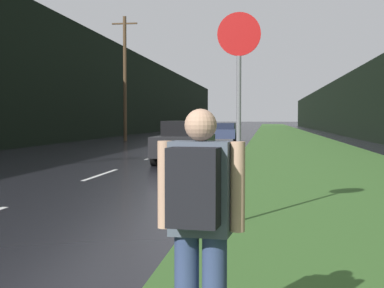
{
  "coord_description": "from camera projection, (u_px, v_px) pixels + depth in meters",
  "views": [
    {
      "loc": [
        4.52,
        0.66,
        1.55
      ],
      "look_at": [
        2.4,
        15.97,
        0.82
      ],
      "focal_mm": 50.0,
      "sensor_mm": 36.0,
      "label": 1
    }
  ],
  "objects": [
    {
      "name": "grass_verge",
      "position": [
        292.0,
        140.0,
        38.73
      ],
      "size": [
        6.0,
        240.0,
        0.02
      ],
      "primitive_type": "cube",
      "color": "#386028",
      "rests_on": "ground_plane"
    },
    {
      "name": "lane_stripe_c",
      "position": [
        101.0,
        175.0,
        14.8
      ],
      "size": [
        0.12,
        3.0,
        0.01
      ],
      "primitive_type": "cube",
      "color": "silver",
      "rests_on": "ground_plane"
    },
    {
      "name": "lane_stripe_d",
      "position": [
        154.0,
        157.0,
        21.72
      ],
      "size": [
        0.12,
        3.0,
        0.01
      ],
      "primitive_type": "cube",
      "color": "silver",
      "rests_on": "ground_plane"
    },
    {
      "name": "treeline_far_side",
      "position": [
        118.0,
        92.0,
        50.61
      ],
      "size": [
        2.0,
        140.0,
        8.19
      ],
      "primitive_type": "cube",
      "color": "black",
      "rests_on": "ground_plane"
    },
    {
      "name": "treeline_near_side",
      "position": [
        355.0,
        106.0,
        47.67
      ],
      "size": [
        2.0,
        140.0,
        5.47
      ],
      "primitive_type": "cube",
      "color": "black",
      "rests_on": "ground_plane"
    },
    {
      "name": "utility_pole_far",
      "position": [
        125.0,
        77.0,
        37.39
      ],
      "size": [
        1.8,
        0.24,
        8.69
      ],
      "color": "#4C3823",
      "rests_on": "ground_plane"
    },
    {
      "name": "stop_sign",
      "position": [
        239.0,
        97.0,
        7.87
      ],
      "size": [
        0.64,
        0.07,
        3.11
      ],
      "color": "slate",
      "rests_on": "ground_plane"
    },
    {
      "name": "hitchhiker_with_backpack",
      "position": [
        199.0,
        218.0,
        3.32
      ],
      "size": [
        0.56,
        0.42,
        1.61
      ],
      "rotation": [
        0.0,
        0.0,
        -0.1
      ],
      "color": "navy",
      "rests_on": "ground_plane"
    },
    {
      "name": "car_passing_near",
      "position": [
        185.0,
        142.0,
        18.77
      ],
      "size": [
        1.83,
        4.29,
        1.47
      ],
      "rotation": [
        0.0,
        0.0,
        3.14
      ],
      "color": "black",
      "rests_on": "ground_plane"
    },
    {
      "name": "car_passing_far",
      "position": [
        223.0,
        132.0,
        35.38
      ],
      "size": [
        1.92,
        4.0,
        1.27
      ],
      "rotation": [
        0.0,
        0.0,
        3.14
      ],
      "color": "#2D3856",
      "rests_on": "ground_plane"
    }
  ]
}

